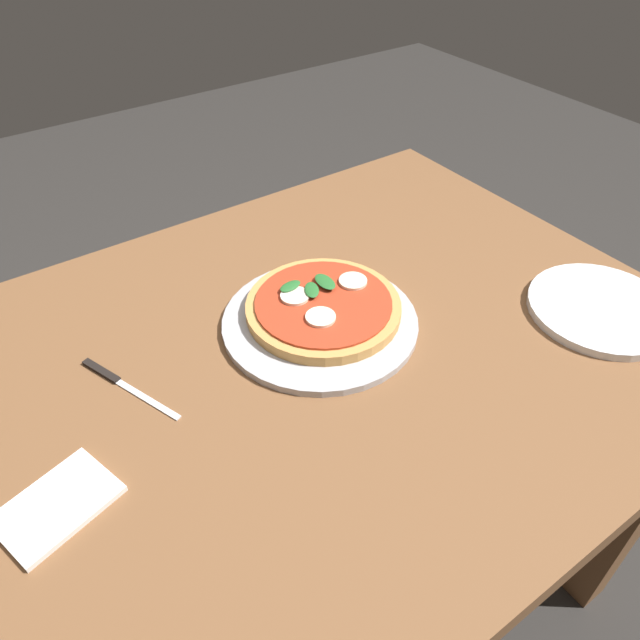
% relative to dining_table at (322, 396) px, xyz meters
% --- Properties ---
extents(ground_plane, '(6.00, 6.00, 0.00)m').
position_rel_dining_table_xyz_m(ground_plane, '(0.00, 0.00, -0.63)').
color(ground_plane, '#2D2B28').
extents(dining_table, '(1.12, 0.88, 0.75)m').
position_rel_dining_table_xyz_m(dining_table, '(0.00, 0.00, 0.00)').
color(dining_table, brown).
rests_on(dining_table, ground_plane).
extents(serving_tray, '(0.31, 0.31, 0.01)m').
position_rel_dining_table_xyz_m(serving_tray, '(0.02, 0.04, 0.12)').
color(serving_tray, '#B2B2B7').
rests_on(serving_tray, dining_table).
extents(pizza, '(0.24, 0.24, 0.03)m').
position_rel_dining_table_xyz_m(pizza, '(0.04, 0.05, 0.14)').
color(pizza, tan).
rests_on(pizza, serving_tray).
extents(plate_white, '(0.23, 0.23, 0.01)m').
position_rel_dining_table_xyz_m(plate_white, '(0.41, -0.19, 0.12)').
color(plate_white, white).
rests_on(plate_white, dining_table).
extents(napkin, '(0.15, 0.12, 0.01)m').
position_rel_dining_table_xyz_m(napkin, '(-0.41, -0.05, 0.12)').
color(napkin, white).
rests_on(napkin, dining_table).
extents(knife, '(0.08, 0.18, 0.01)m').
position_rel_dining_table_xyz_m(knife, '(-0.28, 0.10, 0.12)').
color(knife, black).
rests_on(knife, dining_table).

